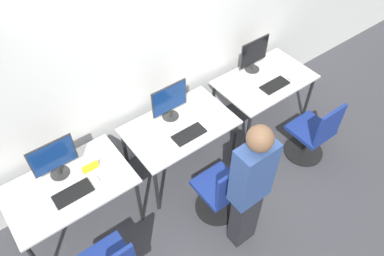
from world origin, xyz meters
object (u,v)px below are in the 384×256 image
Objects in this scene: keyboard_left at (73,193)px; mouse_center at (209,123)px; mouse_left at (96,179)px; monitor_right at (254,54)px; office_chair_right at (313,136)px; monitor_left at (54,159)px; keyboard_center at (189,134)px; keyboard_right at (275,85)px; person_center at (250,187)px; monitor_center at (170,101)px; office_chair_center at (221,192)px; mouse_right at (291,78)px.

keyboard_left is 1.56m from mouse_center.
mouse_left is 2.38m from monitor_right.
mouse_left is 0.10× the size of office_chair_right.
monitor_left is 4.83× the size of mouse_center.
monitor_right is 1.20m from office_chair_right.
keyboard_left is (0.00, -0.29, -0.22)m from monitor_left.
keyboard_center is (1.05, -0.07, -0.01)m from mouse_left.
monitor_left is at bearing 172.65° from keyboard_right.
keyboard_right is 0.75m from office_chair_right.
office_chair_right is at bearing -14.43° from keyboard_left.
keyboard_center is at bearing 88.03° from person_center.
office_chair_center is at bearing -91.01° from monitor_center.
monitor_center reaches higher than keyboard_center.
keyboard_right is (1.29, -0.33, -0.22)m from monitor_center.
monitor_right is at bearing 7.83° from keyboard_left.
monitor_center is 0.49× the size of office_chair_right.
person_center is at bearing -134.26° from monitor_right.
keyboard_center is 0.27m from mouse_center.
mouse_right is (2.83, -0.36, -0.21)m from monitor_left.
monitor_center is at bearing 127.78° from mouse_center.
mouse_left is 0.25× the size of keyboard_center.
office_chair_center is (1.04, -0.65, -0.39)m from mouse_left.
monitor_left is 1.20× the size of keyboard_left.
mouse_left is 0.25× the size of keyboard_right.
keyboard_center is (1.29, -0.06, 0.00)m from keyboard_left.
keyboard_left is 1.48m from office_chair_center.
person_center is 4.60× the size of keyboard_right.
keyboard_right is at bearing -0.92° from keyboard_left.
mouse_center is (1.56, -0.35, -0.21)m from monitor_left.
mouse_left is at bearing 176.98° from mouse_center.
monitor_right is at bearing 119.71° from mouse_right.
mouse_right is (2.59, -0.08, 0.00)m from mouse_left.
monitor_center is (1.29, -0.00, 0.00)m from monitor_left.
keyboard_left is at bearing 141.45° from person_center.
keyboard_left is 0.22× the size of person_center.
office_chair_right is (1.37, -0.97, -0.60)m from monitor_center.
mouse_center is at bearing -179.03° from keyboard_right.
monitor_left is at bearing 90.00° from keyboard_left.
keyboard_right is at bearing -7.35° from monitor_left.
keyboard_right is at bearing 173.35° from mouse_right.
mouse_center is at bearing -157.93° from monitor_right.
office_chair_right is at bearing -85.99° from monitor_right.
mouse_right is (1.54, -0.01, 0.01)m from keyboard_center.
person_center is (1.26, -1.30, -0.05)m from monitor_left.
monitor_left is 2.86m from mouse_right.
monitor_left is at bearing 167.35° from mouse_center.
mouse_right is 0.10× the size of office_chair_right.
office_chair_center is 2.03× the size of monitor_right.
keyboard_center is 0.41× the size of office_chair_center.
keyboard_right is 4.03× the size of mouse_right.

